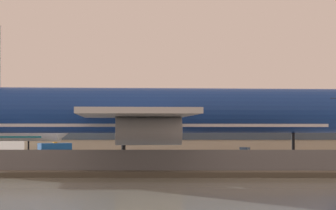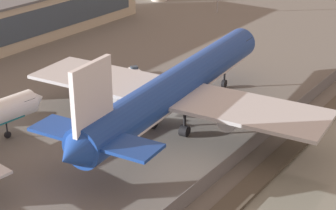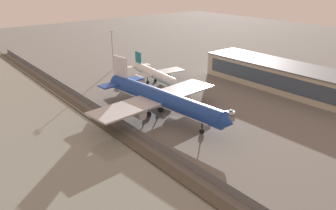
% 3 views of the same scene
% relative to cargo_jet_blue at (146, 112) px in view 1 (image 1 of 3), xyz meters
% --- Properties ---
extents(ground_plane, '(500.00, 500.00, 0.00)m').
position_rel_cargo_jet_blue_xyz_m(ground_plane, '(3.34, 1.74, -6.62)').
color(ground_plane, '#66635E').
extents(shoreline_seawall, '(320.00, 3.00, 0.50)m').
position_rel_cargo_jet_blue_xyz_m(shoreline_seawall, '(3.34, -18.76, -6.37)').
color(shoreline_seawall, '#474238').
rests_on(shoreline_seawall, ground).
extents(perimeter_fence, '(280.00, 0.10, 2.42)m').
position_rel_cargo_jet_blue_xyz_m(perimeter_fence, '(3.34, -14.26, -5.41)').
color(perimeter_fence, slate).
rests_on(perimeter_fence, ground).
extents(cargo_jet_blue, '(57.98, 49.83, 17.34)m').
position_rel_cargo_jet_blue_xyz_m(cargo_jet_blue, '(0.00, 0.00, 0.00)').
color(cargo_jet_blue, '#193D93').
rests_on(cargo_jet_blue, ground).
extents(baggage_tug, '(3.04, 3.56, 1.80)m').
position_rel_cargo_jet_blue_xyz_m(baggage_tug, '(14.16, 19.63, -5.81)').
color(baggage_tug, white).
rests_on(baggage_tug, ground).
extents(ops_van, '(5.56, 4.38, 2.48)m').
position_rel_cargo_jet_blue_xyz_m(ops_van, '(-15.99, 25.88, -5.34)').
color(ops_van, '#19519E').
rests_on(ops_van, ground).
extents(terminal_building, '(80.26, 18.69, 10.53)m').
position_rel_cargo_jet_blue_xyz_m(terminal_building, '(13.13, 58.81, -1.34)').
color(terminal_building, '#BCB299').
rests_on(terminal_building, ground).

